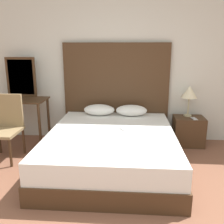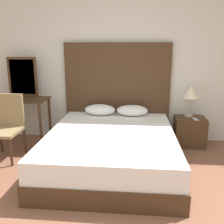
{
  "view_description": "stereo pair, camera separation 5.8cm",
  "coord_description": "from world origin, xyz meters",
  "px_view_note": "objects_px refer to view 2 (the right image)",
  "views": [
    {
      "loc": [
        0.23,
        -1.53,
        1.61
      ],
      "look_at": [
        -0.01,
        1.76,
        0.74
      ],
      "focal_mm": 40.0,
      "sensor_mm": 36.0,
      "label": 1
    },
    {
      "loc": [
        0.29,
        -1.53,
        1.61
      ],
      "look_at": [
        -0.01,
        1.76,
        0.74
      ],
      "focal_mm": 40.0,
      "sensor_mm": 36.0,
      "label": 2
    }
  ],
  "objects_px": {
    "vanity_desk": "(19,107)",
    "chair": "(7,123)",
    "bed": "(111,149)",
    "table_lamp": "(191,93)",
    "phone_on_nightstand": "(195,119)",
    "phone_on_bed": "(124,129)",
    "nightstand": "(189,132)"
  },
  "relations": [
    {
      "from": "vanity_desk",
      "to": "chair",
      "type": "height_order",
      "value": "chair"
    },
    {
      "from": "nightstand",
      "to": "chair",
      "type": "relative_size",
      "value": 0.53
    },
    {
      "from": "nightstand",
      "to": "phone_on_nightstand",
      "type": "relative_size",
      "value": 3.1
    },
    {
      "from": "bed",
      "to": "table_lamp",
      "type": "relative_size",
      "value": 4.08
    },
    {
      "from": "nightstand",
      "to": "table_lamp",
      "type": "bearing_deg",
      "value": 100.52
    },
    {
      "from": "vanity_desk",
      "to": "chair",
      "type": "distance_m",
      "value": 0.53
    },
    {
      "from": "nightstand",
      "to": "table_lamp",
      "type": "height_order",
      "value": "table_lamp"
    },
    {
      "from": "nightstand",
      "to": "vanity_desk",
      "type": "height_order",
      "value": "vanity_desk"
    },
    {
      "from": "chair",
      "to": "phone_on_bed",
      "type": "bearing_deg",
      "value": -2.66
    },
    {
      "from": "nightstand",
      "to": "phone_on_nightstand",
      "type": "bearing_deg",
      "value": -60.76
    },
    {
      "from": "chair",
      "to": "bed",
      "type": "bearing_deg",
      "value": -6.57
    },
    {
      "from": "bed",
      "to": "nightstand",
      "type": "height_order",
      "value": "bed"
    },
    {
      "from": "phone_on_bed",
      "to": "vanity_desk",
      "type": "xyz_separation_m",
      "value": [
        -1.77,
        0.6,
        0.14
      ]
    },
    {
      "from": "nightstand",
      "to": "vanity_desk",
      "type": "distance_m",
      "value": 2.87
    },
    {
      "from": "nightstand",
      "to": "phone_on_nightstand",
      "type": "xyz_separation_m",
      "value": [
        0.05,
        -0.1,
        0.25
      ]
    },
    {
      "from": "phone_on_bed",
      "to": "phone_on_nightstand",
      "type": "relative_size",
      "value": 1.04
    },
    {
      "from": "vanity_desk",
      "to": "nightstand",
      "type": "bearing_deg",
      "value": 3.17
    },
    {
      "from": "phone_on_bed",
      "to": "phone_on_nightstand",
      "type": "xyz_separation_m",
      "value": [
        1.12,
        0.66,
        -0.01
      ]
    },
    {
      "from": "phone_on_bed",
      "to": "table_lamp",
      "type": "bearing_deg",
      "value": 38.27
    },
    {
      "from": "bed",
      "to": "phone_on_nightstand",
      "type": "distance_m",
      "value": 1.51
    },
    {
      "from": "bed",
      "to": "table_lamp",
      "type": "height_order",
      "value": "table_lamp"
    },
    {
      "from": "bed",
      "to": "phone_on_nightstand",
      "type": "xyz_separation_m",
      "value": [
        1.28,
        0.76,
        0.24
      ]
    },
    {
      "from": "phone_on_nightstand",
      "to": "bed",
      "type": "bearing_deg",
      "value": -149.42
    },
    {
      "from": "table_lamp",
      "to": "bed",
      "type": "bearing_deg",
      "value": -142.56
    },
    {
      "from": "phone_on_nightstand",
      "to": "chair",
      "type": "xyz_separation_m",
      "value": [
        -2.85,
        -0.58,
        0.02
      ]
    },
    {
      "from": "vanity_desk",
      "to": "chair",
      "type": "relative_size",
      "value": 1.01
    },
    {
      "from": "phone_on_nightstand",
      "to": "chair",
      "type": "distance_m",
      "value": 2.91
    },
    {
      "from": "nightstand",
      "to": "table_lamp",
      "type": "distance_m",
      "value": 0.65
    },
    {
      "from": "table_lamp",
      "to": "vanity_desk",
      "type": "distance_m",
      "value": 2.85
    },
    {
      "from": "phone_on_nightstand",
      "to": "chair",
      "type": "relative_size",
      "value": 0.17
    },
    {
      "from": "table_lamp",
      "to": "chair",
      "type": "distance_m",
      "value": 2.91
    },
    {
      "from": "phone_on_bed",
      "to": "vanity_desk",
      "type": "relative_size",
      "value": 0.17
    }
  ]
}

